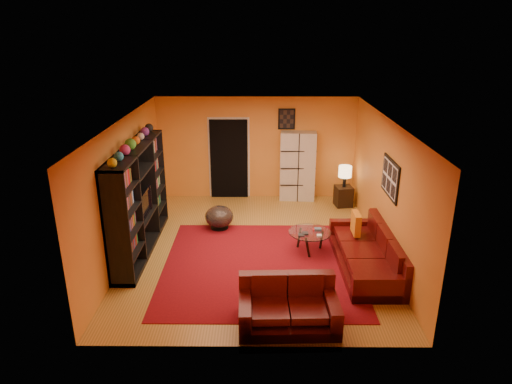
{
  "coord_description": "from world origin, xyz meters",
  "views": [
    {
      "loc": [
        0.07,
        -8.25,
        4.24
      ],
      "look_at": [
        0.01,
        0.1,
        1.17
      ],
      "focal_mm": 32.0,
      "sensor_mm": 36.0,
      "label": 1
    }
  ],
  "objects_px": {
    "storage_cabinet": "(298,166)",
    "coffee_table": "(310,234)",
    "loveseat": "(288,305)",
    "entertainment_unit": "(139,200)",
    "side_table": "(343,196)",
    "sofa": "(371,254)",
    "tv": "(141,204)",
    "table_lamp": "(345,172)",
    "bowl_chair": "(219,217)"
  },
  "relations": [
    {
      "from": "tv",
      "to": "storage_cabinet",
      "type": "xyz_separation_m",
      "value": [
        3.27,
        2.84,
        -0.09
      ]
    },
    {
      "from": "loveseat",
      "to": "bowl_chair",
      "type": "height_order",
      "value": "loveseat"
    },
    {
      "from": "sofa",
      "to": "loveseat",
      "type": "relative_size",
      "value": 1.64
    },
    {
      "from": "sofa",
      "to": "coffee_table",
      "type": "relative_size",
      "value": 2.94
    },
    {
      "from": "tv",
      "to": "table_lamp",
      "type": "distance_m",
      "value": 4.99
    },
    {
      "from": "entertainment_unit",
      "to": "coffee_table",
      "type": "relative_size",
      "value": 3.61
    },
    {
      "from": "tv",
      "to": "bowl_chair",
      "type": "height_order",
      "value": "tv"
    },
    {
      "from": "entertainment_unit",
      "to": "storage_cabinet",
      "type": "distance_m",
      "value": 4.35
    },
    {
      "from": "tv",
      "to": "side_table",
      "type": "distance_m",
      "value": 5.04
    },
    {
      "from": "sofa",
      "to": "storage_cabinet",
      "type": "distance_m",
      "value": 3.76
    },
    {
      "from": "sofa",
      "to": "entertainment_unit",
      "type": "bearing_deg",
      "value": 169.58
    },
    {
      "from": "loveseat",
      "to": "bowl_chair",
      "type": "bearing_deg",
      "value": 19.31
    },
    {
      "from": "sofa",
      "to": "coffee_table",
      "type": "height_order",
      "value": "sofa"
    },
    {
      "from": "sofa",
      "to": "storage_cabinet",
      "type": "relative_size",
      "value": 1.39
    },
    {
      "from": "bowl_chair",
      "to": "table_lamp",
      "type": "bearing_deg",
      "value": 25.01
    },
    {
      "from": "entertainment_unit",
      "to": "loveseat",
      "type": "xyz_separation_m",
      "value": [
        2.78,
        -2.42,
        -0.76
      ]
    },
    {
      "from": "loveseat",
      "to": "table_lamp",
      "type": "relative_size",
      "value": 2.84
    },
    {
      "from": "loveseat",
      "to": "storage_cabinet",
      "type": "relative_size",
      "value": 0.85
    },
    {
      "from": "side_table",
      "to": "loveseat",
      "type": "bearing_deg",
      "value": -109.2
    },
    {
      "from": "coffee_table",
      "to": "storage_cabinet",
      "type": "bearing_deg",
      "value": 90.43
    },
    {
      "from": "table_lamp",
      "to": "coffee_table",
      "type": "bearing_deg",
      "value": -114.02
    },
    {
      "from": "loveseat",
      "to": "entertainment_unit",
      "type": "bearing_deg",
      "value": 47.07
    },
    {
      "from": "entertainment_unit",
      "to": "sofa",
      "type": "xyz_separation_m",
      "value": [
        4.42,
        -0.75,
        -0.77
      ]
    },
    {
      "from": "side_table",
      "to": "bowl_chair",
      "type": "bearing_deg",
      "value": -154.99
    },
    {
      "from": "storage_cabinet",
      "to": "side_table",
      "type": "height_order",
      "value": "storage_cabinet"
    },
    {
      "from": "entertainment_unit",
      "to": "coffee_table",
      "type": "height_order",
      "value": "entertainment_unit"
    },
    {
      "from": "storage_cabinet",
      "to": "sofa",
      "type": "bearing_deg",
      "value": -68.85
    },
    {
      "from": "entertainment_unit",
      "to": "side_table",
      "type": "bearing_deg",
      "value": 27.83
    },
    {
      "from": "storage_cabinet",
      "to": "side_table",
      "type": "distance_m",
      "value": 1.36
    },
    {
      "from": "tv",
      "to": "loveseat",
      "type": "distance_m",
      "value": 3.69
    },
    {
      "from": "loveseat",
      "to": "storage_cabinet",
      "type": "distance_m",
      "value": 5.28
    },
    {
      "from": "tv",
      "to": "storage_cabinet",
      "type": "relative_size",
      "value": 0.49
    },
    {
      "from": "side_table",
      "to": "table_lamp",
      "type": "xyz_separation_m",
      "value": [
        0.0,
        0.0,
        0.62
      ]
    },
    {
      "from": "coffee_table",
      "to": "bowl_chair",
      "type": "xyz_separation_m",
      "value": [
        -1.87,
        1.07,
        -0.1
      ]
    },
    {
      "from": "entertainment_unit",
      "to": "bowl_chair",
      "type": "distance_m",
      "value": 1.92
    },
    {
      "from": "sofa",
      "to": "loveseat",
      "type": "bearing_deg",
      "value": -135.22
    },
    {
      "from": "entertainment_unit",
      "to": "side_table",
      "type": "xyz_separation_m",
      "value": [
        4.44,
        2.34,
        -0.8
      ]
    },
    {
      "from": "storage_cabinet",
      "to": "coffee_table",
      "type": "bearing_deg",
      "value": -85.58
    },
    {
      "from": "table_lamp",
      "to": "storage_cabinet",
      "type": "bearing_deg",
      "value": 157.79
    },
    {
      "from": "tv",
      "to": "storage_cabinet",
      "type": "distance_m",
      "value": 4.33
    },
    {
      "from": "coffee_table",
      "to": "storage_cabinet",
      "type": "distance_m",
      "value": 2.96
    },
    {
      "from": "entertainment_unit",
      "to": "storage_cabinet",
      "type": "bearing_deg",
      "value": 40.13
    },
    {
      "from": "sofa",
      "to": "side_table",
      "type": "xyz_separation_m",
      "value": [
        0.02,
        3.09,
        -0.03
      ]
    },
    {
      "from": "storage_cabinet",
      "to": "tv",
      "type": "bearing_deg",
      "value": -135.1
    },
    {
      "from": "coffee_table",
      "to": "storage_cabinet",
      "type": "height_order",
      "value": "storage_cabinet"
    },
    {
      "from": "entertainment_unit",
      "to": "coffee_table",
      "type": "bearing_deg",
      "value": -2.0
    },
    {
      "from": "tv",
      "to": "side_table",
      "type": "xyz_separation_m",
      "value": [
        4.39,
        2.38,
        -0.72
      ]
    },
    {
      "from": "tv",
      "to": "side_table",
      "type": "relative_size",
      "value": 1.73
    },
    {
      "from": "side_table",
      "to": "table_lamp",
      "type": "distance_m",
      "value": 0.62
    },
    {
      "from": "loveseat",
      "to": "storage_cabinet",
      "type": "xyz_separation_m",
      "value": [
        0.54,
        5.22,
        0.6
      ]
    }
  ]
}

